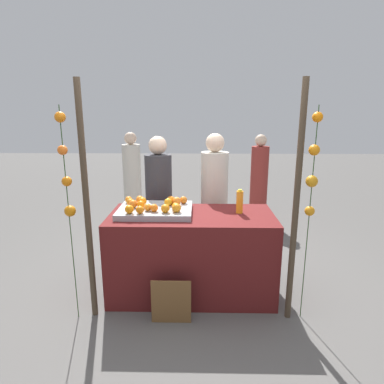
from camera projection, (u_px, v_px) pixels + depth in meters
ground_plane at (192, 291)px, 3.62m from camera, size 24.00×24.00×0.00m
stall_counter at (192, 254)px, 3.51m from camera, size 1.71×0.80×0.89m
orange_tray at (155, 210)px, 3.43m from camera, size 0.76×0.57×0.06m
orange_0 at (176, 208)px, 3.26m from camera, size 0.09×0.09×0.09m
orange_1 at (148, 207)px, 3.31m from camera, size 0.07×0.07×0.07m
orange_2 at (130, 202)px, 3.48m from camera, size 0.08×0.08×0.08m
orange_3 at (175, 206)px, 3.33m from camera, size 0.08×0.08×0.08m
orange_4 at (129, 200)px, 3.58m from camera, size 0.08×0.08×0.08m
orange_5 at (184, 200)px, 3.56m from camera, size 0.08×0.08×0.08m
orange_6 at (129, 209)px, 3.22m from camera, size 0.09×0.09×0.09m
orange_7 at (133, 204)px, 3.41m from camera, size 0.09×0.09×0.09m
orange_8 at (168, 202)px, 3.48m from camera, size 0.08×0.08×0.08m
orange_9 at (171, 200)px, 3.55m from camera, size 0.09×0.09×0.09m
orange_10 at (140, 210)px, 3.21m from camera, size 0.08×0.08×0.08m
orange_11 at (141, 204)px, 3.39m from camera, size 0.08×0.08×0.08m
orange_12 at (143, 201)px, 3.50m from camera, size 0.09×0.09×0.09m
orange_13 at (154, 208)px, 3.28m from camera, size 0.08×0.08×0.08m
orange_14 at (177, 201)px, 3.49m from camera, size 0.09×0.09×0.09m
orange_15 at (165, 208)px, 3.24m from camera, size 0.09×0.09×0.09m
orange_16 at (140, 200)px, 3.58m from camera, size 0.08×0.08×0.08m
juice_bottle at (240, 202)px, 3.42m from camera, size 0.07×0.07×0.25m
chalkboard_sign at (171, 302)px, 3.04m from camera, size 0.37×0.03×0.44m
vendor_left at (159, 207)px, 4.11m from camera, size 0.33×0.33×1.64m
vendor_right at (214, 205)px, 4.12m from camera, size 0.33×0.33×1.67m
crowd_person_0 at (259, 181)px, 5.86m from camera, size 0.31×0.31×1.53m
crowd_person_1 at (132, 180)px, 5.84m from camera, size 0.32×0.32×1.57m
canopy_post_left at (87, 206)px, 2.95m from camera, size 0.06×0.06×2.20m
canopy_post_right at (296, 207)px, 2.91m from camera, size 0.06×0.06×2.20m
garland_strand_left at (66, 172)px, 2.83m from camera, size 0.10×0.11×1.98m
garland_strand_right at (313, 169)px, 2.82m from camera, size 0.10×0.11×1.98m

